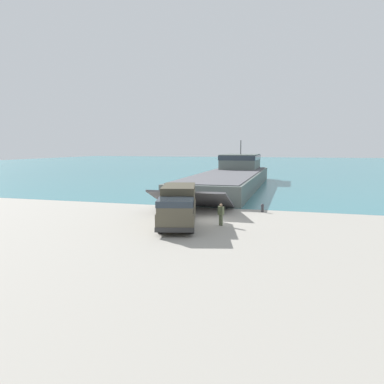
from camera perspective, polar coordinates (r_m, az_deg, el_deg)
The scene contains 7 objects.
ground_plane at distance 30.46m, azimuth 2.77°, elevation -4.25°, with size 240.00×240.00×0.00m, color #9E998E.
water_surface at distance 125.37m, azimuth 13.11°, elevation 4.05°, with size 240.00×180.00×0.01m, color teal.
landing_craft at distance 56.12m, azimuth 6.06°, elevation 2.53°, with size 8.96×39.82×6.99m.
military_truck at distance 27.97m, azimuth -2.15°, elevation -2.07°, with size 4.44×8.07×2.92m.
soldier_on_ramp at distance 28.20m, azimuth 4.43°, elevation -3.19°, with size 0.50×0.39×1.66m.
moored_boat_a at distance 87.40m, azimuth 8.05°, elevation 3.36°, with size 7.52×5.56×1.72m.
mooring_bollard at distance 34.43m, azimuth 10.68°, elevation -2.35°, with size 0.29×0.29×0.77m.
Camera 1 is at (6.96, -29.06, 5.90)m, focal length 35.00 mm.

